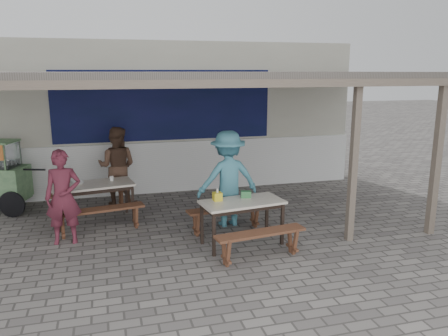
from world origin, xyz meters
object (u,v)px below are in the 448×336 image
object	(u,v)px
bench_left_street	(100,214)
tissue_box	(217,196)
bench_right_wall	(226,213)
condiment_jar	(112,178)
bench_right_street	(261,239)
patron_right_table	(228,179)
donation_box	(246,194)
patron_wall_side	(117,166)
condiment_bowl	(78,183)
bench_left_wall	(89,196)
patron_street_side	(63,197)
table_right	(242,206)
table_left	(93,188)

from	to	relation	value
bench_left_street	tissue_box	world-z (taller)	tissue_box
bench_right_wall	condiment_jar	world-z (taller)	condiment_jar
bench_right_street	tissue_box	bearing A→B (deg)	113.35
bench_left_street	bench_right_street	bearing A→B (deg)	-47.01
patron_right_table	bench_right_street	bearing A→B (deg)	88.93
donation_box	patron_wall_side	bearing A→B (deg)	127.40
bench_left_street	bench_right_wall	distance (m)	2.25
donation_box	condiment_jar	bearing A→B (deg)	140.11
condiment_bowl	patron_wall_side	bearing A→B (deg)	52.57
bench_left_wall	patron_wall_side	xyz separation A→B (m)	(0.59, 0.38, 0.50)
bench_left_street	condiment_jar	size ratio (longest dim) A/B	18.60
tissue_box	condiment_jar	distance (m)	2.47
patron_street_side	patron_wall_side	bearing A→B (deg)	66.14
table_right	tissue_box	xyz separation A→B (m)	(-0.38, 0.13, 0.15)
table_right	condiment_bowl	world-z (taller)	condiment_bowl
bench_left_wall	tissue_box	distance (m)	3.15
table_left	donation_box	bearing A→B (deg)	-42.40
table_left	bench_right_street	xyz separation A→B (m)	(2.46, -2.46, -0.34)
bench_left_street	bench_right_street	distance (m)	2.98
tissue_box	table_left	bearing A→B (deg)	140.05
patron_right_table	tissue_box	xyz separation A→B (m)	(-0.42, -0.85, -0.07)
bench_right_wall	tissue_box	bearing A→B (deg)	-127.31
table_left	bench_left_wall	distance (m)	0.72
table_right	patron_right_table	xyz separation A→B (m)	(0.04, 0.99, 0.22)
donation_box	patron_right_table	bearing A→B (deg)	95.88
table_right	condiment_jar	bearing A→B (deg)	128.28
patron_street_side	patron_wall_side	xyz separation A→B (m)	(0.93, 1.95, 0.05)
bench_left_street	donation_box	distance (m)	2.63
bench_left_street	bench_right_street	xyz separation A→B (m)	(2.36, -1.82, -0.00)
table_left	bench_right_wall	bearing A→B (deg)	-35.91
donation_box	condiment_jar	size ratio (longest dim) A/B	1.93
table_right	table_left	bearing A→B (deg)	135.27
tissue_box	condiment_jar	bearing A→B (deg)	131.83
donation_box	condiment_bowl	xyz separation A→B (m)	(-2.76, 1.66, -0.03)
bench_left_wall	patron_street_side	bearing A→B (deg)	-111.69
tissue_box	bench_right_street	bearing A→B (deg)	-59.09
bench_right_wall	patron_right_table	world-z (taller)	patron_right_table
bench_right_wall	patron_street_side	distance (m)	2.79
table_left	bench_left_wall	size ratio (longest dim) A/B	0.98
patron_street_side	condiment_bowl	size ratio (longest dim) A/B	7.33
bench_left_street	bench_right_street	world-z (taller)	same
table_right	bench_right_street	size ratio (longest dim) A/B	0.97
patron_wall_side	patron_right_table	size ratio (longest dim) A/B	0.95
tissue_box	condiment_bowl	size ratio (longest dim) A/B	0.63
patron_right_table	patron_wall_side	bearing A→B (deg)	-46.19
table_left	patron_street_side	size ratio (longest dim) A/B	0.99
table_left	table_right	distance (m)	2.98
bench_left_wall	table_right	world-z (taller)	table_right
patron_wall_side	tissue_box	size ratio (longest dim) A/B	12.33
patron_street_side	tissue_box	size ratio (longest dim) A/B	11.57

